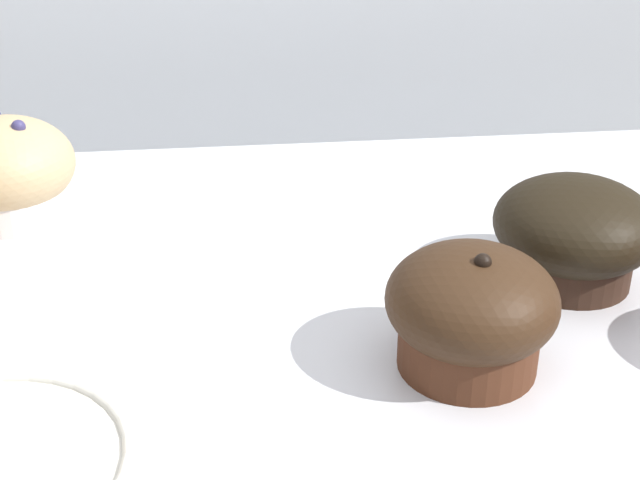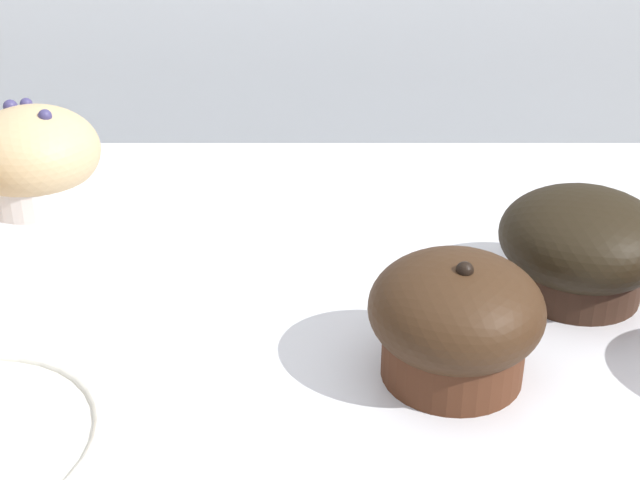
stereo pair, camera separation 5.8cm
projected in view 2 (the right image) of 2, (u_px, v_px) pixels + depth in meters
wall_back at (256, 53)px, 1.11m from camera, size 3.20×0.10×1.80m
muffin_front_center at (584, 246)px, 0.59m from camera, size 0.11×0.11×0.07m
muffin_back_right at (37, 159)px, 0.73m from camera, size 0.11×0.11×0.08m
muffin_front_left at (457, 320)px, 0.51m from camera, size 0.10×0.10×0.08m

